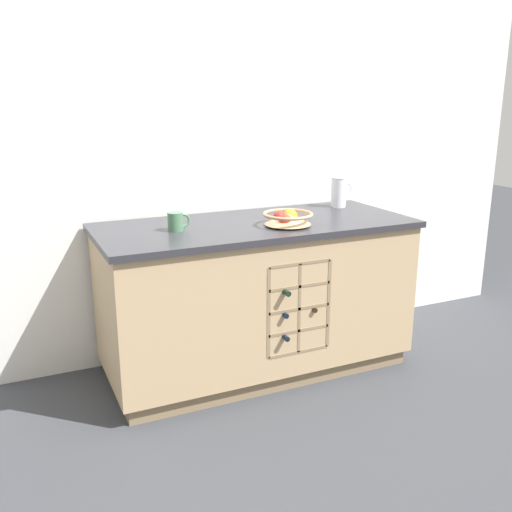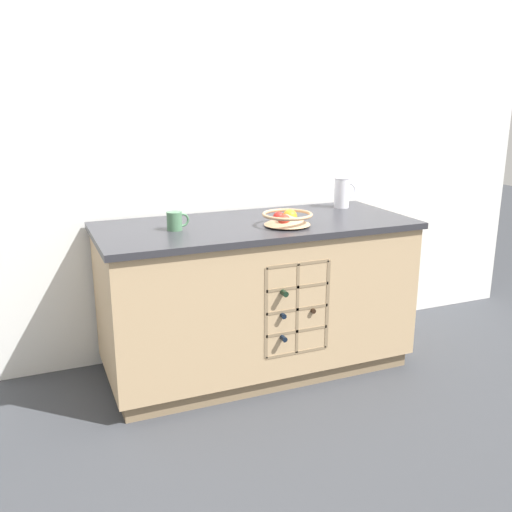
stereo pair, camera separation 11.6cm
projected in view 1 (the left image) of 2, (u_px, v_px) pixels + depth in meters
ground_plane at (256, 367)px, 3.41m from camera, size 14.00×14.00×0.00m
back_wall at (227, 145)px, 3.44m from camera, size 4.40×0.06×2.55m
kitchen_island at (256, 296)px, 3.29m from camera, size 1.77×0.78×0.88m
fruit_bowl at (288, 218)px, 3.08m from camera, size 0.27×0.27×0.09m
white_pitcher at (339, 191)px, 3.60m from camera, size 0.15×0.10×0.19m
ceramic_mug at (176, 222)px, 2.97m from camera, size 0.12×0.08×0.10m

